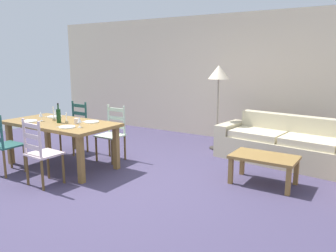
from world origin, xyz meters
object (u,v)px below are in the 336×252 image
dining_chair_far_left (75,127)px  couch (285,146)px  dining_chair_near_left (3,144)px  wine_bottle (59,115)px  coffee_table (264,160)px  standing_lamp (219,77)px  wine_glass_near_left (41,115)px  wine_glass_near_right (79,120)px  dining_table (61,127)px  dining_chair_near_right (41,153)px  coffee_cup_primary (76,121)px  wine_glass_far_left (55,112)px  dining_chair_far_right (112,133)px

dining_chair_far_left → couch: dining_chair_far_left is taller
dining_chair_near_left → wine_bottle: size_ratio=3.04×
coffee_table → standing_lamp: 2.22m
wine_glass_near_left → coffee_table: wine_glass_near_left is taller
wine_glass_near_right → standing_lamp: 2.81m
dining_table → couch: 3.79m
dining_chair_near_right → standing_lamp: size_ratio=0.59×
dining_chair_far_left → wine_bottle: size_ratio=3.04×
dining_chair_near_right → dining_chair_far_left: same height
wine_bottle → coffee_cup_primary: size_ratio=3.51×
couch → standing_lamp: bearing=172.2°
wine_glass_near_left → dining_table: bearing=20.6°
dining_chair_near_right → wine_glass_far_left: size_ratio=5.96×
wine_glass_near_right → standing_lamp: (1.10, 2.53, 0.55)m
wine_glass_near_right → coffee_cup_primary: size_ratio=1.79×
dining_chair_near_right → coffee_cup_primary: (-0.11, 0.77, 0.32)m
dining_chair_near_left → couch: dining_chair_near_left is taller
dining_chair_far_right → dining_chair_far_left: bearing=179.4°
dining_table → dining_chair_far_left: bearing=123.2°
coffee_cup_primary → dining_table: bearing=-174.5°
dining_table → coffee_cup_primary: bearing=5.5°
dining_table → dining_chair_far_left: (-0.48, 0.74, -0.19)m
wine_glass_far_left → dining_chair_near_left: bearing=-99.5°
dining_chair_near_left → dining_chair_near_right: size_ratio=1.00×
wine_glass_near_left → wine_glass_far_left: 0.27m
dining_chair_near_right → wine_bottle: wine_bottle is taller
dining_chair_near_right → couch: 3.94m
dining_chair_near_left → dining_table: bearing=59.2°
standing_lamp → coffee_table: bearing=-45.7°
coffee_cup_primary → dining_chair_near_left: bearing=-135.3°
dining_chair_far_right → coffee_table: 2.62m
couch → standing_lamp: size_ratio=1.44×
dining_chair_far_right → coffee_table: dining_chair_far_right is taller
dining_chair_near_right → coffee_table: 3.14m
dining_table → wine_bottle: 0.21m
dining_chair_far_right → wine_glass_far_left: 1.03m
dining_chair_near_right → wine_bottle: 0.89m
wine_bottle → wine_glass_far_left: (-0.33, 0.20, -0.01)m
dining_chair_far_left → coffee_table: (3.55, 0.25, -0.12)m
dining_table → coffee_table: size_ratio=2.11×
dining_table → coffee_cup_primary: 0.37m
dining_chair_near_right → dining_chair_far_left: (-0.93, 1.48, 0.00)m
dining_table → wine_glass_far_left: size_ratio=11.80×
wine_bottle → wine_glass_far_left: 0.38m
wine_glass_near_left → wine_glass_near_right: same height
coffee_cup_primary → couch: bearing=38.7°
wine_glass_near_right → wine_glass_far_left: bearing=162.5°
dining_chair_near_left → dining_chair_far_left: (-0.04, 1.48, 0.00)m
wine_glass_far_left → couch: size_ratio=0.07×
dining_chair_near_right → dining_chair_far_right: 1.47m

